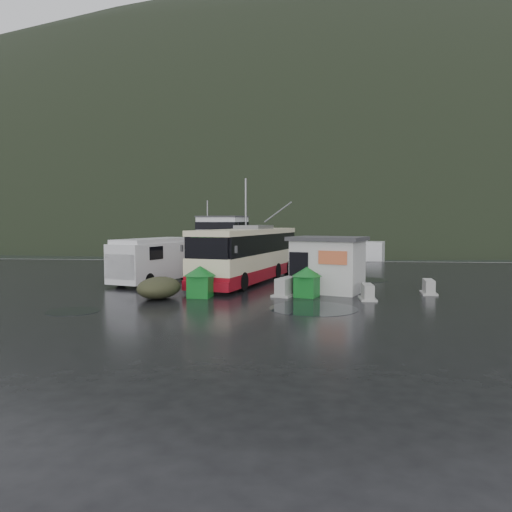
# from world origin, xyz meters

# --- Properties ---
(ground) EXTENTS (160.00, 160.00, 0.00)m
(ground) POSITION_xyz_m (0.00, 0.00, 0.00)
(ground) COLOR black
(ground) RESTS_ON ground
(harbor_water) EXTENTS (300.00, 180.00, 0.02)m
(harbor_water) POSITION_xyz_m (0.00, 110.00, 0.00)
(harbor_water) COLOR black
(harbor_water) RESTS_ON ground
(quay_edge) EXTENTS (160.00, 0.60, 1.50)m
(quay_edge) POSITION_xyz_m (0.00, 20.00, 0.00)
(quay_edge) COLOR #999993
(quay_edge) RESTS_ON ground
(headland) EXTENTS (780.00, 540.00, 570.00)m
(headland) POSITION_xyz_m (10.00, 250.00, 0.00)
(headland) COLOR black
(headland) RESTS_ON ground
(coach_bus) EXTENTS (5.91, 12.39, 3.40)m
(coach_bus) POSITION_xyz_m (1.84, 4.40, 0.00)
(coach_bus) COLOR beige
(coach_bus) RESTS_ON ground
(white_van) EXTENTS (4.08, 6.67, 2.64)m
(white_van) POSITION_xyz_m (-3.62, 3.33, 0.00)
(white_van) COLOR silver
(white_van) RESTS_ON ground
(waste_bin_left) EXTENTS (1.18, 1.18, 1.51)m
(waste_bin_left) POSITION_xyz_m (0.22, -1.98, 0.00)
(waste_bin_left) COLOR #126520
(waste_bin_left) RESTS_ON ground
(waste_bin_right) EXTENTS (1.33, 1.33, 1.45)m
(waste_bin_right) POSITION_xyz_m (5.27, -1.36, 0.00)
(waste_bin_right) COLOR #126520
(waste_bin_right) RESTS_ON ground
(dome_tent) EXTENTS (2.38, 2.94, 1.02)m
(dome_tent) POSITION_xyz_m (-1.63, -2.52, 0.00)
(dome_tent) COLOR #31321E
(dome_tent) RESTS_ON ground
(ticket_kiosk) EXTENTS (4.38, 3.88, 2.84)m
(ticket_kiosk) POSITION_xyz_m (6.34, 0.38, 0.00)
(ticket_kiosk) COLOR #BBBBB7
(ticket_kiosk) RESTS_ON ground
(jersey_barrier_a) EXTENTS (0.73, 1.44, 0.72)m
(jersey_barrier_a) POSITION_xyz_m (8.06, -1.98, 0.00)
(jersey_barrier_a) COLOR #999993
(jersey_barrier_a) RESTS_ON ground
(jersey_barrier_b) EXTENTS (1.45, 1.96, 0.88)m
(jersey_barrier_b) POSITION_xyz_m (4.27, -1.03, 0.00)
(jersey_barrier_b) COLOR #999993
(jersey_barrier_b) RESTS_ON ground
(jersey_barrier_c) EXTENTS (0.84, 1.49, 0.71)m
(jersey_barrier_c) POSITION_xyz_m (11.34, 0.17, 0.00)
(jersey_barrier_c) COLOR #999993
(jersey_barrier_c) RESTS_ON ground
(fishing_trawler) EXTENTS (24.47, 10.91, 9.56)m
(fishing_trawler) POSITION_xyz_m (1.55, 28.44, 0.00)
(fishing_trawler) COLOR silver
(fishing_trawler) RESTS_ON ground
(puddles) EXTENTS (15.63, 14.47, 0.01)m
(puddles) POSITION_xyz_m (4.83, -1.75, 0.01)
(puddles) COLOR black
(puddles) RESTS_ON ground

